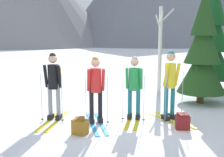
{
  "coord_description": "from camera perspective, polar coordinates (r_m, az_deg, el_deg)",
  "views": [
    {
      "loc": [
        -0.67,
        -6.84,
        2.19
      ],
      "look_at": [
        0.05,
        0.3,
        1.05
      ],
      "focal_mm": 42.99,
      "sensor_mm": 36.0,
      "label": 1
    }
  ],
  "objects": [
    {
      "name": "skier_in_green",
      "position": [
        7.01,
        4.75,
        -1.25
      ],
      "size": [
        0.73,
        1.58,
        1.68
      ],
      "color": "yellow",
      "rests_on": "ground"
    },
    {
      "name": "backpack_on_snow_beside",
      "position": [
        6.16,
        -6.83,
        -10.04
      ],
      "size": [
        0.4,
        0.38,
        0.38
      ],
      "color": "#99661E",
      "rests_on": "ground"
    },
    {
      "name": "pine_tree_near",
      "position": [
        9.12,
        18.71,
        5.49
      ],
      "size": [
        1.54,
        1.54,
        3.72
      ],
      "color": "#51381E",
      "rests_on": "ground"
    },
    {
      "name": "skier_in_red",
      "position": [
        6.72,
        -3.5,
        -1.66
      ],
      "size": [
        0.61,
        1.79,
        1.69
      ],
      "color": "#1E84D1",
      "rests_on": "ground"
    },
    {
      "name": "skier_in_yellow",
      "position": [
        7.08,
        12.29,
        -0.68
      ],
      "size": [
        0.88,
        1.6,
        1.83
      ],
      "color": "yellow",
      "rests_on": "ground"
    },
    {
      "name": "skier_in_black",
      "position": [
        7.1,
        -12.3,
        -0.83
      ],
      "size": [
        0.69,
        1.76,
        1.77
      ],
      "color": "yellow",
      "rests_on": "ground"
    },
    {
      "name": "pine_tree_mid",
      "position": [
        11.87,
        20.61,
        7.59
      ],
      "size": [
        1.82,
        1.82,
        4.39
      ],
      "color": "#51381E",
      "rests_on": "ground"
    },
    {
      "name": "ground_plane",
      "position": [
        7.21,
        -0.14,
        -8.65
      ],
      "size": [
        400.0,
        400.0,
        0.0
      ],
      "primitive_type": "plane",
      "color": "white"
    },
    {
      "name": "birch_tree_tall",
      "position": [
        10.65,
        10.19,
        6.43
      ],
      "size": [
        0.78,
        0.47,
        3.31
      ],
      "color": "silver",
      "rests_on": "ground"
    },
    {
      "name": "backpack_on_snow_front",
      "position": [
        6.64,
        14.79,
        -8.84
      ],
      "size": [
        0.36,
        0.3,
        0.38
      ],
      "color": "maroon",
      "rests_on": "ground"
    }
  ]
}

